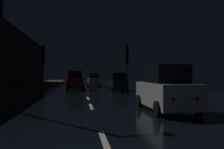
% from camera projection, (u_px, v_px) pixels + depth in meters
% --- Properties ---
extents(ground, '(25.37, 84.00, 0.02)m').
position_uv_depth(ground, '(84.00, 89.00, 27.02)').
color(ground, black).
extents(sidewalk_left, '(4.40, 84.00, 0.15)m').
position_uv_depth(sidewalk_left, '(26.00, 89.00, 26.10)').
color(sidewalk_left, '#38332B').
rests_on(sidewalk_left, ground).
extents(lane_centerline, '(0.16, 31.47, 0.01)m').
position_uv_depth(lane_centerline, '(86.00, 93.00, 21.14)').
color(lane_centerline, beige).
rests_on(lane_centerline, ground).
extents(traffic_light_far_left, '(0.32, 0.47, 4.65)m').
position_uv_depth(traffic_light_far_left, '(43.00, 58.00, 23.31)').
color(traffic_light_far_left, '#38383A').
rests_on(traffic_light_far_left, ground).
extents(traffic_light_far_right, '(0.36, 0.48, 4.67)m').
position_uv_depth(traffic_light_far_right, '(127.00, 58.00, 23.46)').
color(traffic_light_far_right, '#38383A').
rests_on(traffic_light_far_right, ground).
extents(streetlamp_overhead, '(1.70, 0.44, 6.98)m').
position_uv_depth(streetlamp_overhead, '(12.00, 14.00, 11.43)').
color(streetlamp_overhead, '#2D2D30').
rests_on(streetlamp_overhead, ground).
extents(car_approaching_headlights, '(1.92, 4.16, 2.10)m').
position_uv_depth(car_approaching_headlights, '(75.00, 81.00, 26.11)').
color(car_approaching_headlights, maroon).
rests_on(car_approaching_headlights, ground).
extents(car_distant_taillights, '(1.75, 3.78, 1.91)m').
position_uv_depth(car_distant_taillights, '(94.00, 80.00, 32.96)').
color(car_distant_taillights, '#A5A8AD').
rests_on(car_distant_taillights, ground).
extents(car_parked_right_near, '(1.95, 4.22, 2.13)m').
position_uv_depth(car_parked_right_near, '(166.00, 90.00, 10.88)').
color(car_parked_right_near, silver).
rests_on(car_parked_right_near, ground).
extents(car_parked_right_far, '(1.73, 3.74, 1.88)m').
position_uv_depth(car_parked_right_far, '(118.00, 83.00, 24.33)').
color(car_parked_right_far, black).
rests_on(car_parked_right_far, ground).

